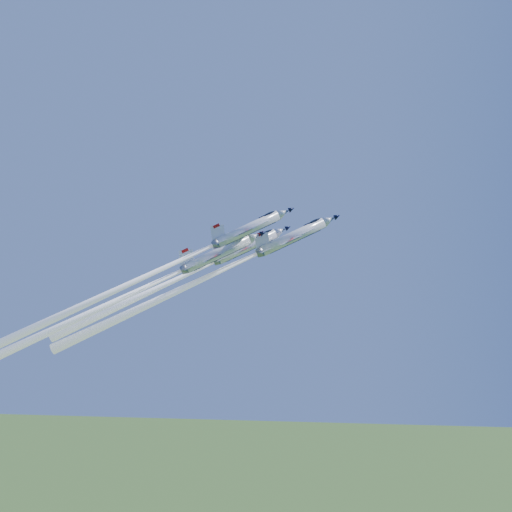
# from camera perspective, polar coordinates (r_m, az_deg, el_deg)

# --- Properties ---
(jet_lead) EXTENTS (44.49, 15.39, 39.41)m
(jet_lead) POSITION_cam_1_polar(r_m,az_deg,el_deg) (109.35, -4.83, -2.07)
(jet_lead) COLOR silver
(jet_left) EXTENTS (39.19, 13.81, 33.36)m
(jet_left) POSITION_cam_1_polar(r_m,az_deg,el_deg) (115.26, -7.61, -2.17)
(jet_left) COLOR silver
(jet_right) EXTENTS (49.54, 16.46, 48.38)m
(jet_right) POSITION_cam_1_polar(r_m,az_deg,el_deg) (104.64, -12.38, -2.66)
(jet_right) COLOR silver
(jet_slot) EXTENTS (46.79, 15.94, 43.10)m
(jet_slot) POSITION_cam_1_polar(r_m,az_deg,el_deg) (109.35, -13.50, -4.24)
(jet_slot) COLOR silver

